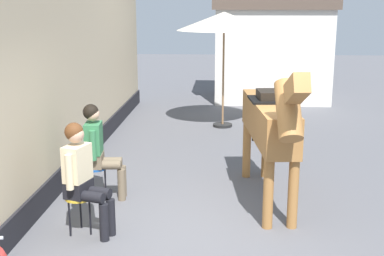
{
  "coord_description": "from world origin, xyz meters",
  "views": [
    {
      "loc": [
        0.02,
        -5.64,
        2.73
      ],
      "look_at": [
        -0.4,
        1.2,
        1.05
      ],
      "focal_mm": 47.18,
      "sensor_mm": 36.0,
      "label": 1
    }
  ],
  "objects": [
    {
      "name": "saddled_horse_center",
      "position": [
        0.68,
        1.13,
        1.16
      ],
      "size": [
        0.64,
        3.0,
        2.06
      ],
      "color": "#9E6B38",
      "rests_on": "ground_plane"
    },
    {
      "name": "seated_visitor_near",
      "position": [
        -1.63,
        -0.04,
        0.78
      ],
      "size": [
        0.61,
        0.48,
        1.39
      ],
      "color": "gold",
      "rests_on": "ground_plane"
    },
    {
      "name": "ground_plane",
      "position": [
        0.0,
        3.0,
        0.0
      ],
      "size": [
        40.0,
        40.0,
        0.0
      ],
      "primitive_type": "plane",
      "color": "#56565B"
    },
    {
      "name": "distant_cottage",
      "position": [
        1.4,
        9.32,
        1.8
      ],
      "size": [
        3.4,
        2.6,
        3.5
      ],
      "color": "silver",
      "rests_on": "ground_plane"
    },
    {
      "name": "cafe_parasol",
      "position": [
        0.03,
        5.68,
        2.36
      ],
      "size": [
        2.1,
        2.1,
        2.58
      ],
      "color": "black",
      "rests_on": "ground_plane"
    },
    {
      "name": "seated_visitor_far",
      "position": [
        -1.72,
        1.12,
        0.78
      ],
      "size": [
        0.61,
        0.49,
        1.39
      ],
      "color": "#194C99",
      "rests_on": "ground_plane"
    },
    {
      "name": "pub_facade_wall",
      "position": [
        -2.55,
        1.5,
        1.54
      ],
      "size": [
        0.34,
        14.0,
        3.4
      ],
      "color": "#CCB793",
      "rests_on": "ground_plane"
    }
  ]
}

